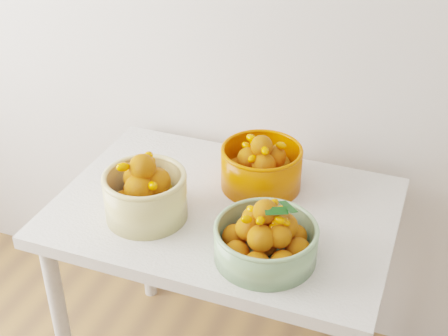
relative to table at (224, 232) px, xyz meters
The scene contains 4 objects.
table is the anchor object (origin of this frame).
bowl_cream 0.29m from the table, 147.19° to the right, with size 0.27×0.27×0.21m.
bowl_green 0.30m from the table, 44.01° to the right, with size 0.32×0.32×0.18m.
bowl_orange 0.23m from the table, 65.34° to the left, with size 0.33×0.33×0.18m.
Camera 1 is at (0.30, 0.18, 1.83)m, focal length 50.00 mm.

